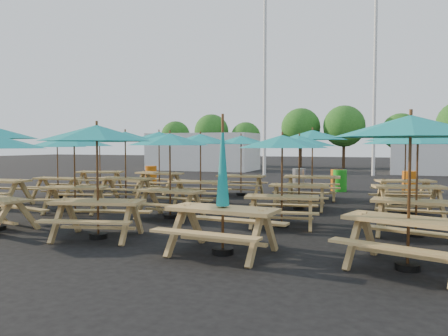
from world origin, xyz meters
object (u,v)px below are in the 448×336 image
at_px(picnic_unit_2, 57,146).
at_px(waste_bin_0, 151,175).
at_px(picnic_unit_6, 125,140).
at_px(waste_bin_3, 340,181).
at_px(picnic_unit_15, 313,138).
at_px(picnic_unit_7, 159,139).
at_px(picnic_unit_11, 241,143).
at_px(waste_bin_4, 410,182).
at_px(picnic_unit_19, 406,142).
at_px(picnic_unit_13, 282,146).
at_px(picnic_unit_5, 74,144).
at_px(picnic_unit_9, 170,143).
at_px(waste_bin_1, 299,179).
at_px(waste_bin_2, 338,180).
at_px(picnic_unit_14, 299,145).
at_px(picnic_unit_12, 223,197).
at_px(picnic_unit_3, 100,141).
at_px(picnic_unit_16, 410,134).
at_px(picnic_unit_17, 418,142).
at_px(picnic_unit_10, 200,142).
at_px(picnic_unit_8, 97,139).
at_px(picnic_unit_18, 410,139).

distance_m(picnic_unit_2, waste_bin_0, 6.16).
bearing_deg(picnic_unit_6, waste_bin_3, 39.96).
bearing_deg(picnic_unit_15, picnic_unit_7, 174.33).
distance_m(picnic_unit_11, waste_bin_4, 6.82).
relative_size(picnic_unit_11, picnic_unit_19, 0.84).
bearing_deg(picnic_unit_13, picnic_unit_5, 170.17).
relative_size(picnic_unit_9, waste_bin_1, 2.64).
bearing_deg(picnic_unit_2, waste_bin_2, 28.00).
distance_m(picnic_unit_9, picnic_unit_14, 3.96).
height_order(picnic_unit_12, picnic_unit_19, picnic_unit_12).
xyz_separation_m(picnic_unit_6, picnic_unit_13, (6.06, -2.71, -0.19)).
distance_m(picnic_unit_3, picnic_unit_11, 6.20).
bearing_deg(picnic_unit_16, picnic_unit_7, 154.97).
bearing_deg(picnic_unit_5, waste_bin_1, 44.97).
height_order(picnic_unit_6, picnic_unit_17, picnic_unit_6).
relative_size(picnic_unit_15, waste_bin_0, 2.99).
relative_size(picnic_unit_5, waste_bin_2, 3.03).
bearing_deg(picnic_unit_5, picnic_unit_9, -15.88).
distance_m(picnic_unit_10, waste_bin_4, 8.76).
distance_m(picnic_unit_8, picnic_unit_11, 8.31).
bearing_deg(picnic_unit_8, picnic_unit_14, 46.96).
xyz_separation_m(picnic_unit_13, waste_bin_1, (-1.32, 8.80, -1.44)).
xyz_separation_m(picnic_unit_6, waste_bin_1, (4.74, 6.09, -1.63)).
bearing_deg(picnic_unit_8, picnic_unit_13, 25.20).
relative_size(picnic_unit_5, picnic_unit_6, 1.13).
height_order(picnic_unit_5, picnic_unit_6, picnic_unit_6).
height_order(picnic_unit_2, picnic_unit_12, picnic_unit_12).
relative_size(picnic_unit_2, picnic_unit_17, 0.95).
distance_m(picnic_unit_7, waste_bin_1, 6.25).
bearing_deg(picnic_unit_11, picnic_unit_2, -157.10).
height_order(picnic_unit_13, waste_bin_1, picnic_unit_13).
xyz_separation_m(picnic_unit_6, picnic_unit_8, (2.86, -5.32, -0.04)).
xyz_separation_m(picnic_unit_3, picnic_unit_17, (11.99, -5.47, -0.11)).
bearing_deg(picnic_unit_5, picnic_unit_8, -60.81).
relative_size(picnic_unit_5, picnic_unit_8, 0.97).
distance_m(picnic_unit_19, waste_bin_2, 4.31).
bearing_deg(picnic_unit_18, picnic_unit_10, 169.86).
relative_size(picnic_unit_6, picnic_unit_15, 0.90).
xyz_separation_m(picnic_unit_6, waste_bin_3, (6.50, 5.74, -1.63)).
xyz_separation_m(picnic_unit_19, waste_bin_0, (-11.37, 3.17, -1.55)).
xyz_separation_m(picnic_unit_12, waste_bin_2, (0.69, 11.53, -0.56)).
xyz_separation_m(picnic_unit_11, picnic_unit_12, (2.56, -8.60, -0.99)).
bearing_deg(picnic_unit_12, picnic_unit_6, 140.10).
height_order(picnic_unit_10, picnic_unit_16, picnic_unit_16).
relative_size(picnic_unit_2, picnic_unit_13, 0.94).
bearing_deg(picnic_unit_7, picnic_unit_6, -75.58).
bearing_deg(waste_bin_0, picnic_unit_8, -64.59).
bearing_deg(picnic_unit_14, waste_bin_3, 77.05).
bearing_deg(picnic_unit_3, picnic_unit_15, -16.57).
bearing_deg(picnic_unit_13, picnic_unit_7, 129.86).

